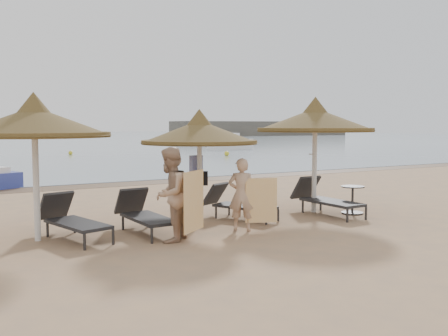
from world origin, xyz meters
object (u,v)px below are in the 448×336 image
at_px(lounger_far_left, 71,219).
at_px(lounger_near_left, 143,213).
at_px(palapa_center, 199,133).
at_px(person_right, 242,189).
at_px(lounger_near_right, 236,203).
at_px(palapa_right, 315,120).
at_px(lounger_far_right, 324,198).
at_px(person_left, 170,187).
at_px(palapa_left, 34,123).
at_px(side_table, 352,201).

distance_m(lounger_far_left, lounger_near_left, 1.51).
height_order(palapa_center, person_right, palapa_center).
height_order(lounger_far_left, person_right, person_right).
height_order(lounger_far_left, lounger_near_right, lounger_far_left).
distance_m(palapa_right, lounger_near_left, 5.20).
bearing_deg(lounger_near_right, palapa_right, -32.40).
distance_m(lounger_far_right, person_left, 4.80).
bearing_deg(palapa_right, person_right, -160.26).
xyz_separation_m(palapa_right, lounger_near_right, (-2.25, 0.26, -2.04)).
distance_m(palapa_left, palapa_right, 6.93).
bearing_deg(palapa_left, side_table, -6.13).
bearing_deg(palapa_right, palapa_center, 179.81).
bearing_deg(palapa_right, lounger_far_right, -82.63).
xyz_separation_m(lounger_far_right, person_right, (-2.92, -0.69, 0.50)).
bearing_deg(lounger_far_left, person_right, -32.76).
bearing_deg(person_left, lounger_near_right, 166.74).
relative_size(palapa_right, person_left, 1.41).
bearing_deg(palapa_left, lounger_far_left, -9.18).
height_order(lounger_near_right, person_right, person_right).
bearing_deg(side_table, palapa_center, 170.61).
bearing_deg(person_left, palapa_right, 149.80).
relative_size(palapa_left, person_right, 1.61).
distance_m(palapa_right, lounger_near_right, 3.05).
height_order(palapa_center, lounger_near_left, palapa_center).
relative_size(palapa_left, palapa_right, 0.97).
xyz_separation_m(lounger_near_left, side_table, (5.53, -0.57, -0.06)).
xyz_separation_m(lounger_near_right, lounger_far_right, (2.29, -0.60, 0.04)).
bearing_deg(lounger_far_left, lounger_far_right, -18.71).
distance_m(person_left, person_right, 1.77).
height_order(lounger_far_right, person_left, person_left).
distance_m(palapa_center, palapa_right, 3.39).
relative_size(palapa_left, lounger_far_left, 1.40).
bearing_deg(person_left, side_table, 140.93).
distance_m(palapa_right, lounger_far_right, 2.03).
xyz_separation_m(palapa_left, lounger_far_left, (0.63, -0.10, -1.95)).
height_order(palapa_left, lounger_far_left, palapa_left).
height_order(palapa_center, palapa_right, palapa_right).
xyz_separation_m(palapa_left, lounger_far_right, (6.98, -0.49, -1.93)).
distance_m(palapa_right, side_table, 2.31).
bearing_deg(palapa_right, lounger_near_left, -178.83).
xyz_separation_m(lounger_far_left, lounger_near_left, (1.50, -0.15, -0.00)).
bearing_deg(lounger_far_left, lounger_near_left, -20.88).
relative_size(palapa_right, person_right, 1.66).
height_order(palapa_center, lounger_far_right, palapa_center).
distance_m(palapa_center, lounger_near_left, 2.24).
height_order(palapa_left, lounger_near_left, palapa_left).
relative_size(lounger_near_left, lounger_far_right, 0.96).
distance_m(palapa_left, lounger_far_right, 7.26).
relative_size(palapa_right, side_table, 4.24).
distance_m(lounger_near_right, person_right, 1.54).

